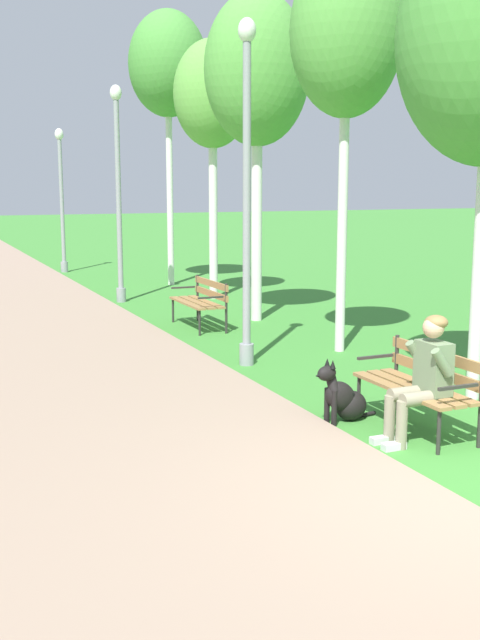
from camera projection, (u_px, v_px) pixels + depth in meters
park_bench_near at (421, 381)px, 7.82m from camera, size 0.55×1.50×0.85m
park_bench_mid at (202, 299)px, 13.44m from camera, size 0.55×1.50×0.85m
person_seated_on_near_bench at (424, 374)px, 7.43m from camera, size 0.74×0.49×1.25m
dog_black at (344, 398)px, 8.12m from camera, size 0.83×0.34×0.71m
lamp_post_near at (247, 192)px, 10.32m from camera, size 0.24×0.24×4.62m
lamp_post_mid at (118, 192)px, 16.05m from camera, size 0.24×0.24×4.49m
lamp_post_far at (62, 199)px, 21.65m from camera, size 0.24×0.24×4.02m
birch_tree_third at (347, 35)px, 10.83m from camera, size 1.65×1.50×5.79m
birch_tree_fourth at (257, 72)px, 13.47m from camera, size 1.91×1.64×5.80m
birch_tree_fifth at (212, 96)px, 16.20m from camera, size 1.67×1.61×5.50m
birch_tree_sixth at (168, 65)px, 18.36m from camera, size 1.88×2.01×6.58m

